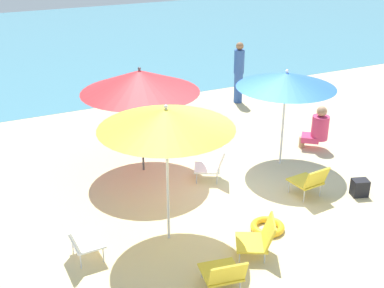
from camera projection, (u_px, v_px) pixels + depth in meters
ground_plane at (232, 192)px, 8.92m from camera, size 40.00×40.00×0.00m
sea_water at (63, 42)px, 19.84m from camera, size 40.00×16.00×0.01m
umbrella_blue at (286, 80)px, 9.27m from camera, size 1.86×1.86×1.92m
umbrella_yellow at (166, 119)px, 6.85m from camera, size 1.92×1.92×2.14m
umbrella_red at (140, 81)px, 8.99m from camera, size 2.16×2.16×2.04m
beach_chair_a at (259, 238)px, 7.15m from camera, size 0.70×0.69×0.59m
beach_chair_b at (224, 273)px, 6.46m from camera, size 0.59×0.65×0.54m
beach_chair_c at (79, 238)px, 7.03m from camera, size 0.50×0.56×0.64m
beach_chair_d at (213, 163)px, 9.21m from camera, size 0.70×0.66×0.66m
beach_chair_e at (310, 180)px, 8.62m from camera, size 0.52×0.61×0.61m
person_a at (239, 72)px, 12.96m from camera, size 0.26×0.26×1.59m
person_b at (318, 128)px, 10.43m from camera, size 0.57×0.54×0.94m
swim_ring at (267, 227)px, 7.82m from camera, size 0.53×0.53×0.11m
beach_bag at (360, 188)px, 8.75m from camera, size 0.33×0.29×0.30m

